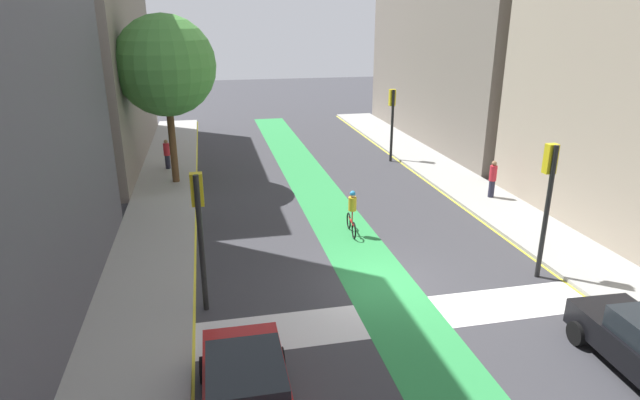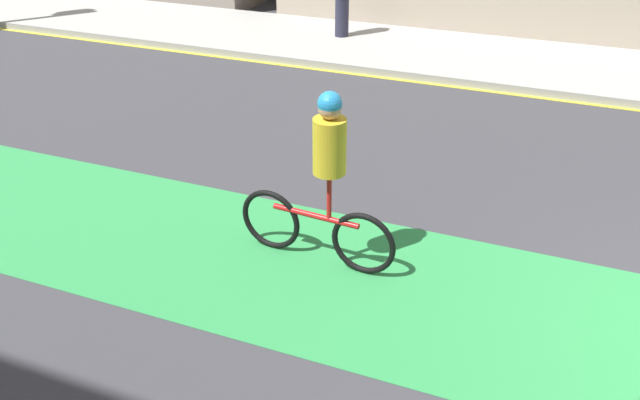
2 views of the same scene
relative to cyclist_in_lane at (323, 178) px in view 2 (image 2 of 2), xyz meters
name	(u,v)px [view 2 (image 2 of 2)]	position (x,y,z in m)	size (l,w,h in m)	color
cyclist_in_lane	(323,178)	(0.00, 0.00, 0.00)	(0.32, 1.73, 1.86)	black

